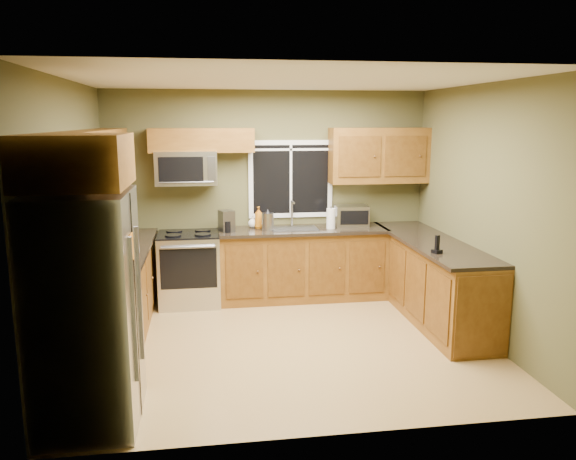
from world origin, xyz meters
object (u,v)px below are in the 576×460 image
object	(u,v)px
range	(189,268)
coffee_maker	(227,222)
soap_bottle_c	(253,222)
cordless_phone	(437,248)
microwave	(186,168)
kettle	(268,221)
soap_bottle_a	(259,217)
refrigerator	(87,310)
paper_towel_roll	(331,218)
toaster_oven	(351,216)

from	to	relation	value
range	coffee_maker	size ratio (longest dim) A/B	3.49
soap_bottle_c	cordless_phone	world-z (taller)	cordless_phone
microwave	soap_bottle_c	xyz separation A→B (m)	(0.83, 0.04, -0.71)
cordless_phone	microwave	bearing A→B (deg)	147.30
kettle	soap_bottle_c	size ratio (longest dim) A/B	1.73
soap_bottle_a	cordless_phone	bearing A→B (deg)	-43.99
soap_bottle_c	cordless_phone	xyz separation A→B (m)	(1.79, -1.72, -0.02)
range	coffee_maker	world-z (taller)	coffee_maker
refrigerator	soap_bottle_a	world-z (taller)	refrigerator
refrigerator	cordless_phone	xyz separation A→B (m)	(3.31, 1.22, 0.10)
paper_towel_roll	soap_bottle_c	distance (m)	1.02
soap_bottle_c	refrigerator	bearing A→B (deg)	-117.26
microwave	kettle	bearing A→B (deg)	-10.13
coffee_maker	soap_bottle_a	size ratio (longest dim) A/B	0.95
microwave	toaster_oven	size ratio (longest dim) A/B	1.67
range	microwave	bearing A→B (deg)	90.02
kettle	cordless_phone	distance (m)	2.21
cordless_phone	soap_bottle_c	bearing A→B (deg)	136.16
soap_bottle_c	range	bearing A→B (deg)	-168.06
range	refrigerator	bearing A→B (deg)	-103.97
kettle	paper_towel_roll	world-z (taller)	paper_towel_roll
refrigerator	soap_bottle_a	distance (m)	3.30
coffee_maker	kettle	bearing A→B (deg)	0.44
range	coffee_maker	xyz separation A→B (m)	(0.48, -0.05, 0.60)
toaster_oven	soap_bottle_a	distance (m)	1.23
microwave	cordless_phone	distance (m)	3.20
kettle	soap_bottle_a	bearing A→B (deg)	122.37
microwave	paper_towel_roll	distance (m)	1.94
microwave	paper_towel_roll	size ratio (longest dim) A/B	2.62
microwave	cordless_phone	size ratio (longest dim) A/B	3.91
cordless_phone	refrigerator	bearing A→B (deg)	-159.74
range	paper_towel_roll	size ratio (longest dim) A/B	3.24
refrigerator	kettle	distance (m)	3.21
paper_towel_roll	soap_bottle_c	size ratio (longest dim) A/B	1.83
range	kettle	size ratio (longest dim) A/B	3.42
paper_towel_roll	soap_bottle_a	world-z (taller)	paper_towel_roll
range	soap_bottle_a	bearing A→B (deg)	7.30
coffee_maker	toaster_oven	bearing A→B (deg)	5.72
range	kettle	bearing A→B (deg)	-2.43
microwave	soap_bottle_a	world-z (taller)	microwave
refrigerator	range	world-z (taller)	refrigerator
microwave	coffee_maker	world-z (taller)	microwave
refrigerator	coffee_maker	bearing A→B (deg)	66.77
toaster_oven	coffee_maker	bearing A→B (deg)	-174.28
microwave	cordless_phone	xyz separation A→B (m)	(2.62, -1.68, -0.73)
coffee_maker	soap_bottle_c	world-z (taller)	coffee_maker
soap_bottle_c	kettle	bearing A→B (deg)	-51.75
toaster_oven	kettle	size ratio (longest dim) A/B	1.66
refrigerator	microwave	distance (m)	3.10
soap_bottle_c	cordless_phone	bearing A→B (deg)	-43.84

